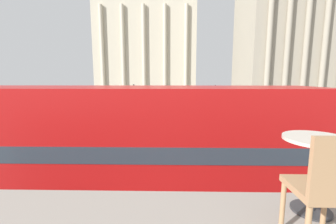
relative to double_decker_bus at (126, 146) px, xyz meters
The scene contains 11 objects.
double_decker_bus is the anchor object (origin of this frame).
cafe_dining_table 5.54m from the double_decker_bus, 59.03° to the right, with size 0.60×0.60×0.73m.
cafe_chair_0 5.88m from the double_decker_bus, 63.99° to the right, with size 0.40×0.40×0.91m.
plaza_building_left 55.09m from the double_decker_bus, 95.79° to the left, with size 25.56×12.14×25.53m.
plaza_building_right 48.50m from the double_decker_bus, 56.00° to the left, with size 23.52×14.97×24.30m.
traffic_light_near 6.07m from the double_decker_bus, 114.51° to the left, with size 0.42×0.24×3.39m.
traffic_light_mid 12.95m from the double_decker_bus, 98.33° to the left, with size 0.42×0.24×3.85m.
traffic_light_far 20.01m from the double_decker_bus, 71.54° to the left, with size 0.42×0.24×3.61m.
car_black 10.05m from the double_decker_bus, 84.07° to the left, with size 4.20×1.93×1.35m.
pedestrian_blue 21.33m from the double_decker_bus, 110.28° to the left, with size 0.32×0.32×1.81m.
pedestrian_white 20.26m from the double_decker_bus, 55.29° to the left, with size 0.32×0.32×1.59m.
Camera 1 is at (0.27, -2.38, 4.38)m, focal length 24.00 mm.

